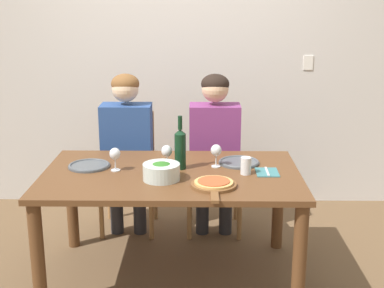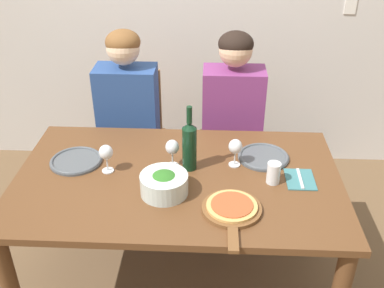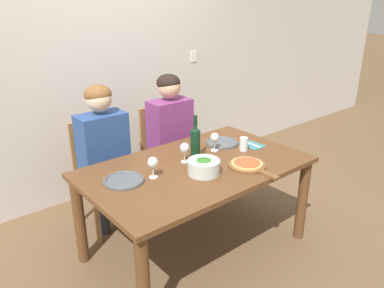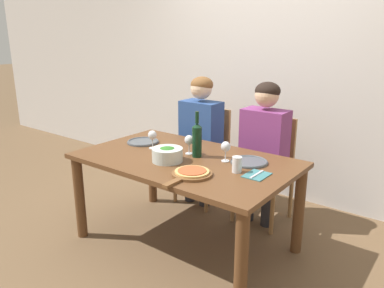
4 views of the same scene
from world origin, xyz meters
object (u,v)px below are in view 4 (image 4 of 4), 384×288
object	(u,v)px
dinner_plate_right	(249,162)
person_woman	(200,129)
fork_on_napkin	(257,175)
chair_left	(206,151)
broccoli_bowl	(167,154)
wine_bottle	(197,139)
wine_glass_right	(226,148)
person_man	(263,140)
wine_glass_left	(152,136)
dinner_plate_left	(143,142)
wine_glass_centre	(189,141)
pizza_on_board	(191,173)
chair_right	(268,164)
water_tumbler	(237,165)

from	to	relation	value
dinner_plate_right	person_woman	bearing A→B (deg)	147.85
dinner_plate_right	fork_on_napkin	world-z (taller)	dinner_plate_right
chair_left	broccoli_bowl	bearing A→B (deg)	-71.29
wine_bottle	wine_glass_right	size ratio (longest dim) A/B	2.31
broccoli_bowl	wine_glass_right	xyz separation A→B (m)	(0.34, 0.26, 0.05)
person_man	wine_bottle	world-z (taller)	person_man
broccoli_bowl	fork_on_napkin	xyz separation A→B (m)	(0.66, 0.14, -0.05)
person_man	wine_glass_right	xyz separation A→B (m)	(-0.01, -0.59, 0.07)
broccoli_bowl	wine_glass_left	size ratio (longest dim) A/B	1.50
fork_on_napkin	dinner_plate_left	bearing A→B (deg)	174.86
wine_glass_centre	dinner_plate_left	bearing A→B (deg)	178.92
person_woman	pizza_on_board	size ratio (longest dim) A/B	3.04
chair_right	fork_on_napkin	distance (m)	0.90
wine_glass_right	chair_right	bearing A→B (deg)	89.34
chair_left	fork_on_napkin	xyz separation A→B (m)	(0.98, -0.81, 0.22)
person_woman	dinner_plate_right	size ratio (longest dim) A/B	4.59
person_woman	wine_glass_right	world-z (taller)	person_woman
chair_right	person_man	size ratio (longest dim) A/B	0.74
person_woman	wine_glass_left	bearing A→B (deg)	-88.52
wine_glass_centre	water_tumbler	size ratio (longest dim) A/B	1.39
pizza_on_board	wine_glass_left	bearing A→B (deg)	154.68
chair_left	pizza_on_board	distance (m)	1.27
chair_right	wine_glass_centre	xyz separation A→B (m)	(-0.33, -0.72, 0.32)
broccoli_bowl	water_tumbler	size ratio (longest dim) A/B	2.09
fork_on_napkin	dinner_plate_right	bearing A→B (deg)	130.80
person_woman	water_tumbler	bearing A→B (deg)	-40.93
dinner_plate_left	dinner_plate_right	bearing A→B (deg)	5.01
water_tumbler	pizza_on_board	bearing A→B (deg)	-130.99
dinner_plate_right	wine_glass_left	distance (m)	0.82
broccoli_bowl	dinner_plate_left	world-z (taller)	broccoli_bowl
dinner_plate_left	wine_glass_left	world-z (taller)	wine_glass_left
person_man	wine_glass_right	world-z (taller)	person_man
dinner_plate_right	wine_glass_centre	world-z (taller)	wine_glass_centre
person_woman	wine_glass_centre	world-z (taller)	person_woman
person_woman	pizza_on_board	bearing A→B (deg)	-56.66
chair_left	chair_right	size ratio (longest dim) A/B	1.00
chair_right	person_man	bearing A→B (deg)	-90.00
chair_right	broccoli_bowl	bearing A→B (deg)	-109.98
person_woman	wine_glass_left	world-z (taller)	person_woman
person_woman	person_man	xyz separation A→B (m)	(0.67, 0.00, 0.00)
broccoli_bowl	wine_glass_centre	bearing A→B (deg)	85.31
wine_glass_left	person_woman	bearing A→B (deg)	91.48
water_tumbler	wine_glass_centre	bearing A→B (deg)	166.35
dinner_plate_right	wine_glass_left	xyz separation A→B (m)	(-0.80, -0.16, 0.10)
chair_left	wine_glass_centre	size ratio (longest dim) A/B	6.07
chair_left	wine_glass_centre	bearing A→B (deg)	-64.55
person_woman	wine_glass_left	xyz separation A→B (m)	(0.02, -0.67, 0.07)
dinner_plate_left	wine_glass_centre	xyz separation A→B (m)	(0.51, -0.01, 0.10)
water_tumbler	chair_left	bearing A→B (deg)	135.10
wine_glass_left	fork_on_napkin	distance (m)	0.97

